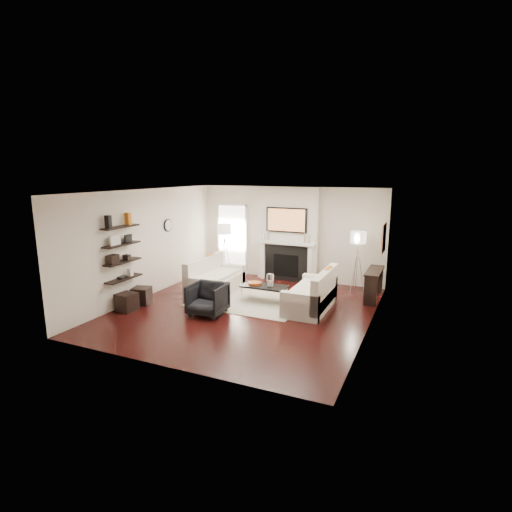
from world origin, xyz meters
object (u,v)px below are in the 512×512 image
at_px(armchair, 208,297).
at_px(lamp_left_shade, 224,229).
at_px(loveseat_left_base, 216,285).
at_px(lamp_right_shade, 358,237).
at_px(loveseat_right_base, 310,300).
at_px(coffee_table, 264,286).
at_px(ottoman_near, 142,296).

relative_size(armchair, lamp_left_shade, 1.94).
bearing_deg(loveseat_left_base, lamp_right_shade, 26.41).
height_order(loveseat_left_base, loveseat_right_base, same).
distance_m(loveseat_left_base, lamp_right_shade, 3.90).
distance_m(lamp_left_shade, lamp_right_shade, 3.90).
relative_size(loveseat_left_base, lamp_right_shade, 4.50).
xyz_separation_m(coffee_table, ottoman_near, (-2.65, -1.30, -0.20)).
xyz_separation_m(coffee_table, armchair, (-0.82, -1.29, -0.01)).
bearing_deg(armchair, ottoman_near, 177.99).
relative_size(coffee_table, armchair, 1.42).
bearing_deg(coffee_table, lamp_left_shade, 138.98).
bearing_deg(loveseat_right_base, ottoman_near, -161.08).
xyz_separation_m(lamp_right_shade, ottoman_near, (-4.52, -3.13, -1.25)).
bearing_deg(lamp_right_shade, coffee_table, -135.61).
xyz_separation_m(coffee_table, lamp_left_shade, (-2.03, 1.77, 1.05)).
distance_m(armchair, lamp_left_shade, 3.45).
bearing_deg(coffee_table, armchair, -122.60).
height_order(loveseat_left_base, ottoman_near, loveseat_left_base).
bearing_deg(coffee_table, ottoman_near, -153.85).
bearing_deg(ottoman_near, lamp_right_shade, 34.70).
relative_size(loveseat_right_base, lamp_left_shade, 4.50).
height_order(armchair, lamp_right_shade, lamp_right_shade).
relative_size(loveseat_right_base, lamp_right_shade, 4.50).
distance_m(coffee_table, lamp_left_shade, 2.89).
relative_size(armchair, ottoman_near, 1.94).
height_order(coffee_table, armchair, armchair).
distance_m(coffee_table, ottoman_near, 2.96).
distance_m(loveseat_left_base, lamp_left_shade, 2.10).
bearing_deg(lamp_right_shade, ottoman_near, -145.30).
relative_size(lamp_right_shade, ottoman_near, 1.00).
height_order(loveseat_right_base, lamp_left_shade, lamp_left_shade).
bearing_deg(coffee_table, loveseat_right_base, 0.07).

